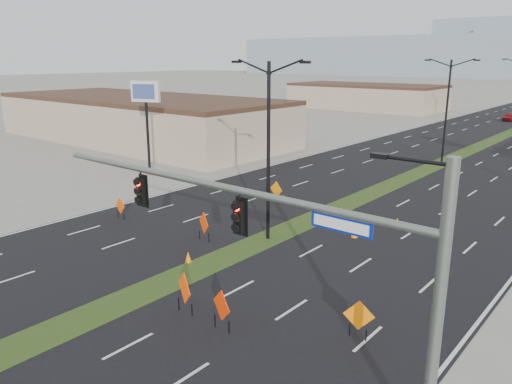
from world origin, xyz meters
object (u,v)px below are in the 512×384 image
Objects in this scene: construction_sign_0 at (120,207)px; cone_1 at (355,232)px; car_left at (510,117)px; construction_sign_3 at (185,289)px; construction_sign_4 at (222,307)px; cone_2 at (397,223)px; pole_sign_west at (146,100)px; streetlight_0 at (268,147)px; signal_mast at (286,243)px; construction_sign_5 at (359,317)px; construction_sign_1 at (204,224)px; cone_0 at (188,257)px; streetlight_1 at (447,108)px; cone_3 at (284,199)px; construction_sign_2 at (276,190)px.

construction_sign_0 reaches higher than cone_1.
car_left is 79.04m from construction_sign_3.
construction_sign_0 is 14.96m from cone_1.
construction_sign_4 is 2.46× the size of cone_2.
pole_sign_west is at bearing 172.80° from cone_1.
streetlight_0 is 5.94× the size of construction_sign_4.
streetlight_0 is 14.63× the size of cone_2.
streetlight_0 is 19.55m from pole_sign_west.
cone_2 is at bearing 41.16° from construction_sign_0.
pole_sign_west reaches higher than signal_mast.
construction_sign_5 is (6.39, 2.79, -0.16)m from construction_sign_3.
pole_sign_west reaches higher than construction_sign_1.
construction_sign_3 reaches higher than construction_sign_5.
cone_1 is at bearing -27.29° from pole_sign_west.
pole_sign_west is (-17.49, 11.57, 6.36)m from cone_0.
streetlight_1 reaches higher than car_left.
cone_1 is (3.74, -24.56, -5.08)m from streetlight_1.
streetlight_0 reaches higher than construction_sign_4.
cone_1 is 7.91m from cone_3.
signal_mast reaches higher than cone_1.
construction_sign_4 is 15.59m from cone_2.
cone_2 is (14.60, 9.78, -0.52)m from construction_sign_0.
pole_sign_west reaches higher than construction_sign_5.
cone_2 is at bearing -76.98° from streetlight_1.
construction_sign_0 is at bearing 176.69° from construction_sign_4.
construction_sign_3 is 26.76m from pole_sign_west.
cone_2 reaches higher than cone_1.
construction_sign_2 is at bearing 139.08° from construction_sign_4.
signal_mast is 9.00× the size of construction_sign_3.
construction_sign_5 is 11.09m from cone_1.
cone_0 is 9.96m from cone_1.
construction_sign_1 is 1.02× the size of construction_sign_4.
construction_sign_5 is at bearing -78.04° from car_left.
streetlight_0 reaches higher than construction_sign_3.
streetlight_1 is at bearing -82.59° from car_left.
signal_mast reaches higher than construction_sign_3.
cone_2 is (0.10, 15.58, -0.65)m from construction_sign_4.
car_left is at bearing 96.41° from cone_1.
cone_2 is at bearing -79.86° from car_left.
pole_sign_west reaches higher than cone_1.
car_left is at bearing 92.69° from construction_sign_0.
car_left is 73.22m from construction_sign_0.
signal_mast is 1.63× the size of streetlight_0.
streetlight_0 is at bearing -60.72° from cone_3.
signal_mast reaches higher than construction_sign_5.
signal_mast reaches higher than construction_sign_1.
pole_sign_west is (-21.26, 15.25, 5.59)m from construction_sign_3.
cone_0 is (-0.99, -33.32, -5.12)m from streetlight_1.
construction_sign_2 is (-4.18, 6.26, -4.48)m from streetlight_0.
cone_0 is 0.88× the size of cone_2.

